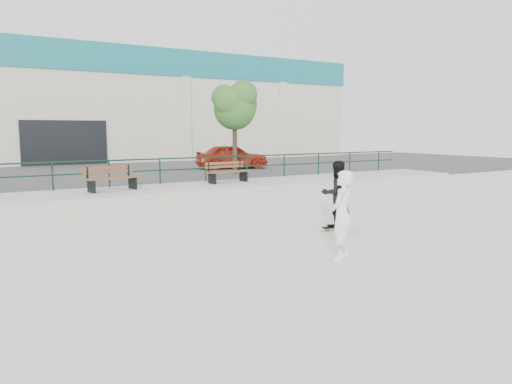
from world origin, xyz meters
TOP-DOWN VIEW (x-y plane):
  - ground at (0.00, 0.00)m, footprint 120.00×120.00m
  - ledge at (0.00, 9.50)m, footprint 30.00×3.00m
  - parking_strip at (0.00, 18.00)m, footprint 60.00×14.00m
  - railing at (-0.00, 10.80)m, footprint 28.00×0.06m
  - commercial_building at (-0.00, 31.99)m, footprint 44.20×16.33m
  - bench_left at (-1.24, 9.68)m, footprint 1.97×0.93m
  - bench_right at (3.55, 9.94)m, footprint 1.90×0.73m
  - tree at (5.80, 13.23)m, footprint 2.51×2.23m
  - red_car at (7.24, 16.18)m, footprint 4.23×2.60m
  - skateboard at (2.56, 2.07)m, footprint 0.79×0.25m
  - standing_skater at (2.56, 2.07)m, footprint 0.98×0.84m
  - seated_skater at (0.67, -0.29)m, footprint 0.80×0.71m

SIDE VIEW (x-z plane):
  - ground at x=0.00m, z-range 0.00..0.00m
  - skateboard at x=2.56m, z-range 0.03..0.12m
  - ledge at x=0.00m, z-range 0.00..0.50m
  - parking_strip at x=0.00m, z-range 0.00..0.50m
  - seated_skater at x=0.67m, z-range 0.00..1.84m
  - bench_right at x=3.55m, z-range 0.50..1.35m
  - bench_left at x=-1.24m, z-range 0.50..1.37m
  - standing_skater at x=2.56m, z-range 0.09..1.84m
  - red_car at x=7.24m, z-range 0.50..1.85m
  - railing at x=0.00m, z-range 0.73..1.76m
  - tree at x=5.80m, z-range 1.61..6.07m
  - commercial_building at x=0.00m, z-range 0.58..8.58m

